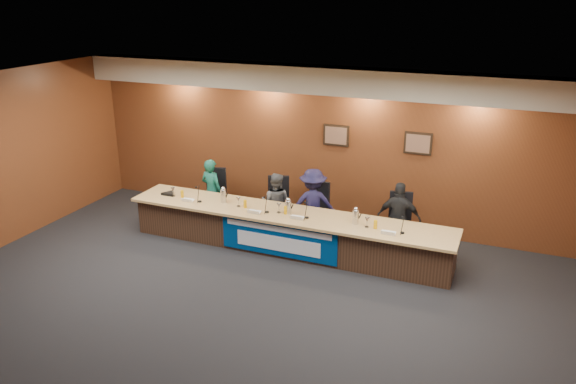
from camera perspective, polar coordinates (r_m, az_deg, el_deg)
name	(u,v)px	position (r m, az deg, el deg)	size (l,w,h in m)	color
floor	(226,314)	(8.60, -6.33, -12.25)	(10.00, 10.00, 0.00)	black
ceiling	(217,101)	(7.42, -7.27, 9.17)	(10.00, 8.00, 0.04)	silver
wall_back	(317,145)	(11.34, 2.99, 4.77)	(10.00, 0.04, 3.20)	#5C2E17
soffit	(314,79)	(10.83, 2.68, 11.36)	(10.00, 0.50, 0.50)	beige
dais_body	(287,232)	(10.35, -0.09, -4.09)	(6.00, 0.80, 0.70)	#392317
dais_top	(286,214)	(10.16, -0.20, -2.26)	(6.10, 0.95, 0.05)	tan
banner	(278,239)	(9.99, -1.00, -4.83)	(2.20, 0.02, 0.65)	navy
banner_text_upper	(278,229)	(9.90, -1.04, -3.80)	(2.00, 0.01, 0.10)	silver
banner_text_lower	(278,244)	(10.01, -1.03, -5.27)	(1.60, 0.01, 0.28)	silver
wall_photo_left	(336,135)	(11.13, 4.92, 5.76)	(0.52, 0.04, 0.42)	black
wall_photo_right	(418,143)	(10.78, 13.07, 4.84)	(0.52, 0.04, 0.42)	black
panelist_a	(212,191)	(11.58, -7.75, 0.12)	(0.49, 0.32, 1.35)	#135343
panelist_b	(276,203)	(10.99, -1.25, -1.14)	(0.60, 0.46, 1.23)	#535559
panelist_c	(313,204)	(10.69, 2.54, -1.26)	(0.91, 0.52, 1.40)	#181638
panelist_d	(399,218)	(10.31, 11.20, -2.64)	(0.79, 0.33, 1.35)	black
office_chair_a	(215,198)	(11.72, -7.47, -0.62)	(0.48, 0.48, 0.08)	black
office_chair_b	(278,208)	(11.12, -1.04, -1.60)	(0.48, 0.48, 0.08)	black
office_chair_c	(314,213)	(10.86, 2.70, -2.17)	(0.48, 0.48, 0.08)	black
office_chair_d	(399,226)	(10.47, 11.24, -3.42)	(0.48, 0.48, 0.08)	black
nameplate_a	(187,200)	(10.81, -10.25, -0.79)	(0.24, 0.06, 0.09)	white
microphone_a	(200,201)	(10.79, -8.95, -0.95)	(0.07, 0.07, 0.02)	black
juice_glass_a	(182,194)	(11.04, -10.70, -0.22)	(0.06, 0.06, 0.15)	#E8A707
water_glass_a	(173,192)	(11.15, -11.60, 0.01)	(0.08, 0.08, 0.18)	silver
nameplate_b	(253,212)	(10.10, -3.54, -2.01)	(0.24, 0.06, 0.09)	white
microphone_b	(267,212)	(10.17, -2.15, -2.05)	(0.07, 0.07, 0.02)	black
juice_glass_b	(245,204)	(10.39, -4.38, -1.22)	(0.06, 0.06, 0.15)	#E8A707
water_glass_b	(239,202)	(10.46, -5.04, -1.00)	(0.08, 0.08, 0.18)	silver
nameplate_c	(296,217)	(9.84, 0.85, -2.59)	(0.24, 0.06, 0.09)	white
microphone_c	(307,218)	(9.92, 1.92, -2.61)	(0.07, 0.07, 0.02)	black
juice_glass_c	(286,210)	(10.07, -0.25, -1.85)	(0.06, 0.06, 0.15)	#E8A707
water_glass_c	(279,208)	(10.13, -0.93, -1.63)	(0.08, 0.08, 0.18)	silver
nameplate_d	(388,233)	(9.38, 10.11, -4.09)	(0.24, 0.06, 0.09)	white
microphone_d	(402,233)	(9.51, 11.54, -4.08)	(0.07, 0.07, 0.02)	black
juice_glass_d	(375,225)	(9.58, 8.87, -3.28)	(0.06, 0.06, 0.15)	#E8A707
water_glass_d	(367,222)	(9.61, 8.03, -3.07)	(0.08, 0.08, 0.18)	silver
carafe_left	(224,196)	(10.68, -6.57, -0.40)	(0.11, 0.11, 0.25)	silver
carafe_mid	(288,207)	(10.09, 0.03, -1.55)	(0.12, 0.12, 0.24)	silver
carafe_right	(356,217)	(9.71, 6.89, -2.54)	(0.11, 0.11, 0.25)	silver
speakerphone	(169,194)	(11.27, -12.00, -0.16)	(0.32, 0.32, 0.05)	black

